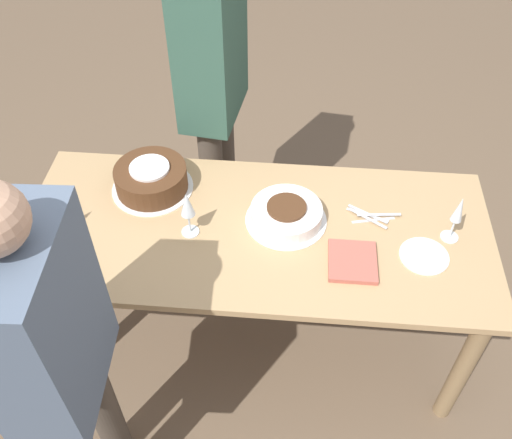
{
  "coord_description": "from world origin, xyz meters",
  "views": [
    {
      "loc": [
        -0.13,
        1.47,
        2.33
      ],
      "look_at": [
        0.0,
        0.0,
        0.79
      ],
      "focal_mm": 40.0,
      "sensor_mm": 36.0,
      "label": 1
    }
  ],
  "objects_px": {
    "cake_front_chocolate": "(151,179)",
    "person_cutting": "(212,72)",
    "person_watching": "(54,352)",
    "cake_center_white": "(286,214)",
    "wine_glass_far": "(49,210)",
    "wine_glass_extra": "(458,213)",
    "wine_glass_near": "(187,206)"
  },
  "relations": [
    {
      "from": "cake_front_chocolate",
      "to": "person_cutting",
      "type": "xyz_separation_m",
      "value": [
        -0.2,
        -0.45,
        0.22
      ]
    },
    {
      "from": "person_watching",
      "to": "person_cutting",
      "type": "bearing_deg",
      "value": -13.8
    },
    {
      "from": "cake_center_white",
      "to": "cake_front_chocolate",
      "type": "bearing_deg",
      "value": -13.78
    },
    {
      "from": "wine_glass_far",
      "to": "wine_glass_extra",
      "type": "xyz_separation_m",
      "value": [
        -1.46,
        -0.12,
        -0.01
      ]
    },
    {
      "from": "person_watching",
      "to": "wine_glass_near",
      "type": "bearing_deg",
      "value": -24.28
    },
    {
      "from": "cake_center_white",
      "to": "wine_glass_far",
      "type": "relative_size",
      "value": 1.48
    },
    {
      "from": "cake_center_white",
      "to": "person_cutting",
      "type": "relative_size",
      "value": 0.19
    },
    {
      "from": "wine_glass_far",
      "to": "wine_glass_extra",
      "type": "relative_size",
      "value": 1.03
    },
    {
      "from": "cake_front_chocolate",
      "to": "wine_glass_near",
      "type": "height_order",
      "value": "wine_glass_near"
    },
    {
      "from": "cake_center_white",
      "to": "wine_glass_extra",
      "type": "relative_size",
      "value": 1.53
    },
    {
      "from": "wine_glass_far",
      "to": "person_cutting",
      "type": "bearing_deg",
      "value": -123.82
    },
    {
      "from": "wine_glass_far",
      "to": "wine_glass_extra",
      "type": "bearing_deg",
      "value": -175.47
    },
    {
      "from": "cake_center_white",
      "to": "person_watching",
      "type": "xyz_separation_m",
      "value": [
        0.62,
        0.74,
        0.16
      ]
    },
    {
      "from": "cake_center_white",
      "to": "wine_glass_near",
      "type": "distance_m",
      "value": 0.38
    },
    {
      "from": "person_cutting",
      "to": "person_watching",
      "type": "height_order",
      "value": "person_cutting"
    },
    {
      "from": "wine_glass_far",
      "to": "person_cutting",
      "type": "xyz_separation_m",
      "value": [
        -0.5,
        -0.74,
        0.13
      ]
    },
    {
      "from": "cake_center_white",
      "to": "cake_front_chocolate",
      "type": "relative_size",
      "value": 0.96
    },
    {
      "from": "wine_glass_far",
      "to": "person_watching",
      "type": "bearing_deg",
      "value": 111.47
    },
    {
      "from": "wine_glass_far",
      "to": "person_cutting",
      "type": "relative_size",
      "value": 0.13
    },
    {
      "from": "wine_glass_far",
      "to": "cake_center_white",
      "type": "bearing_deg",
      "value": -169.92
    },
    {
      "from": "cake_center_white",
      "to": "cake_front_chocolate",
      "type": "distance_m",
      "value": 0.57
    },
    {
      "from": "cake_center_white",
      "to": "person_cutting",
      "type": "height_order",
      "value": "person_cutting"
    },
    {
      "from": "wine_glass_extra",
      "to": "person_cutting",
      "type": "xyz_separation_m",
      "value": [
        0.97,
        -0.62,
        0.14
      ]
    },
    {
      "from": "wine_glass_far",
      "to": "person_watching",
      "type": "distance_m",
      "value": 0.64
    },
    {
      "from": "cake_center_white",
      "to": "wine_glass_far",
      "type": "distance_m",
      "value": 0.87
    },
    {
      "from": "cake_front_chocolate",
      "to": "wine_glass_extra",
      "type": "relative_size",
      "value": 1.6
    },
    {
      "from": "wine_glass_near",
      "to": "person_watching",
      "type": "xyz_separation_m",
      "value": [
        0.26,
        0.65,
        0.06
      ]
    },
    {
      "from": "person_cutting",
      "to": "wine_glass_near",
      "type": "bearing_deg",
      "value": 6.93
    },
    {
      "from": "cake_front_chocolate",
      "to": "person_cutting",
      "type": "distance_m",
      "value": 0.54
    },
    {
      "from": "cake_front_chocolate",
      "to": "wine_glass_near",
      "type": "xyz_separation_m",
      "value": [
        -0.19,
        0.23,
        0.08
      ]
    },
    {
      "from": "cake_front_chocolate",
      "to": "person_cutting",
      "type": "height_order",
      "value": "person_cutting"
    },
    {
      "from": "wine_glass_near",
      "to": "wine_glass_extra",
      "type": "xyz_separation_m",
      "value": [
        -0.97,
        -0.06,
        -0.0
      ]
    }
  ]
}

